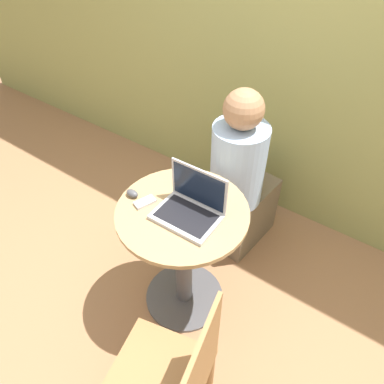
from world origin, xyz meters
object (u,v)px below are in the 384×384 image
(chair_empty, at_px, (173,379))
(person_seated, at_px, (240,186))
(laptop, at_px, (191,207))
(cell_phone, at_px, (145,202))

(chair_empty, xyz_separation_m, person_seated, (-0.35, 1.18, 0.03))
(laptop, relative_size, chair_empty, 0.33)
(person_seated, bearing_deg, chair_empty, -73.27)
(laptop, bearing_deg, cell_phone, -162.98)
(laptop, xyz_separation_m, chair_empty, (0.32, -0.58, -0.35))
(laptop, relative_size, person_seated, 0.26)
(person_seated, bearing_deg, laptop, -86.83)
(cell_phone, height_order, chair_empty, chair_empty)
(cell_phone, bearing_deg, chair_empty, -42.77)
(cell_phone, bearing_deg, person_seated, 73.51)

